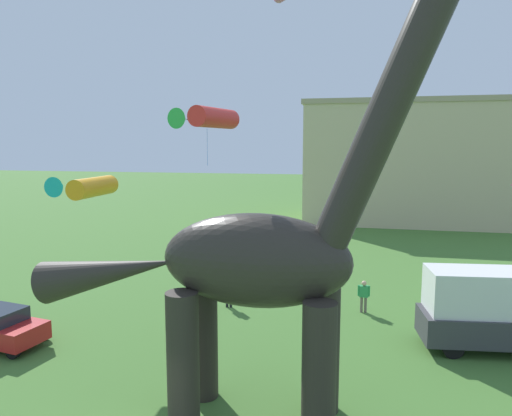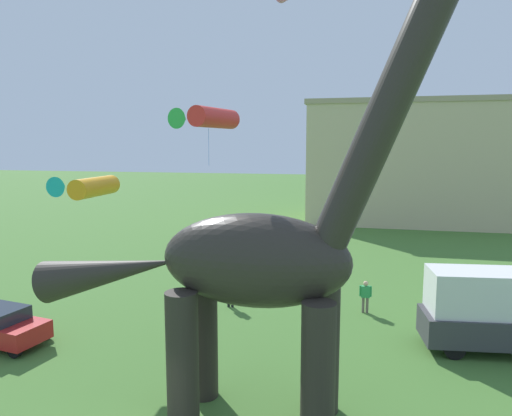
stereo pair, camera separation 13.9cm
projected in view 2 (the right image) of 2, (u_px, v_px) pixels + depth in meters
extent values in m
cylinder|color=#2D2823|center=(324.00, 348.00, 14.30)|extent=(0.92, 0.92, 3.98)
cylinder|color=#2D2823|center=(318.00, 375.00, 12.60)|extent=(0.92, 0.92, 3.98)
cylinder|color=#2D2823|center=(203.00, 336.00, 15.16)|extent=(0.92, 0.92, 3.98)
cylinder|color=#2D2823|center=(182.00, 360.00, 13.46)|extent=(0.92, 0.92, 3.98)
ellipsoid|color=#2D2823|center=(255.00, 260.00, 13.51)|extent=(5.45, 2.35, 2.68)
cylinder|color=#2D2823|center=(390.00, 103.00, 12.15)|extent=(3.91, 1.01, 7.76)
cone|color=#2D2823|center=(110.00, 272.00, 14.62)|extent=(4.79, 1.34, 2.27)
cylinder|color=black|center=(45.00, 332.00, 19.83)|extent=(0.65, 0.32, 0.62)
cylinder|color=black|center=(15.00, 350.00, 18.11)|extent=(0.65, 0.32, 0.62)
cube|color=#38383D|center=(497.00, 328.00, 18.55)|extent=(5.81, 2.74, 1.10)
cube|color=silver|center=(477.00, 292.00, 18.54)|extent=(3.79, 2.42, 1.70)
cylinder|color=black|center=(446.00, 328.00, 20.01)|extent=(0.82, 0.35, 0.80)
cylinder|color=black|center=(454.00, 349.00, 17.98)|extent=(0.82, 0.35, 0.80)
cylinder|color=#2D3347|center=(184.00, 329.00, 20.11)|extent=(0.10, 0.10, 0.60)
cylinder|color=#2D3347|center=(187.00, 330.00, 20.08)|extent=(0.10, 0.10, 0.60)
cube|color=#D1333D|center=(185.00, 318.00, 20.03)|extent=(0.33, 0.20, 0.43)
sphere|color=tan|center=(185.00, 311.00, 19.99)|extent=(0.19, 0.19, 0.19)
cylinder|color=#D1333D|center=(181.00, 317.00, 20.07)|extent=(0.08, 0.08, 0.40)
cylinder|color=#D1333D|center=(190.00, 318.00, 19.98)|extent=(0.08, 0.08, 0.40)
cylinder|color=black|center=(229.00, 299.00, 23.74)|extent=(0.13, 0.13, 0.80)
cylinder|color=black|center=(232.00, 299.00, 23.70)|extent=(0.13, 0.13, 0.80)
cube|color=silver|center=(230.00, 286.00, 23.63)|extent=(0.43, 0.27, 0.57)
sphere|color=tan|center=(230.00, 278.00, 23.57)|extent=(0.25, 0.25, 0.25)
cylinder|color=silver|center=(226.00, 285.00, 23.68)|extent=(0.11, 0.11, 0.54)
cylinder|color=silver|center=(235.00, 286.00, 23.57)|extent=(0.11, 0.11, 0.54)
cylinder|color=#6B6056|center=(363.00, 305.00, 22.95)|extent=(0.13, 0.13, 0.77)
cylinder|color=#6B6056|center=(367.00, 305.00, 22.91)|extent=(0.13, 0.13, 0.77)
cube|color=green|center=(366.00, 292.00, 22.84)|extent=(0.42, 0.26, 0.55)
sphere|color=tan|center=(366.00, 284.00, 22.79)|extent=(0.24, 0.24, 0.24)
cylinder|color=green|center=(360.00, 291.00, 22.90)|extent=(0.10, 0.10, 0.52)
cylinder|color=green|center=(371.00, 291.00, 22.79)|extent=(0.10, 0.10, 0.52)
cube|color=black|center=(208.00, 123.00, 20.66)|extent=(2.00, 1.97, 0.32)
cylinder|color=#287AE5|center=(209.00, 147.00, 20.80)|extent=(0.01, 0.01, 1.62)
cylinder|color=red|center=(215.00, 118.00, 14.36)|extent=(1.01, 2.24, 0.61)
cone|color=green|center=(181.00, 119.00, 14.84)|extent=(0.73, 0.65, 0.64)
cylinder|color=orange|center=(95.00, 187.00, 18.92)|extent=(0.91, 2.79, 0.77)
cone|color=#19B2B7|center=(60.00, 186.00, 19.18)|extent=(0.85, 0.73, 0.81)
cube|color=#CCB78E|center=(417.00, 164.00, 49.98)|extent=(21.95, 11.70, 11.92)
cube|color=tan|center=(420.00, 104.00, 49.16)|extent=(22.39, 11.94, 0.50)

